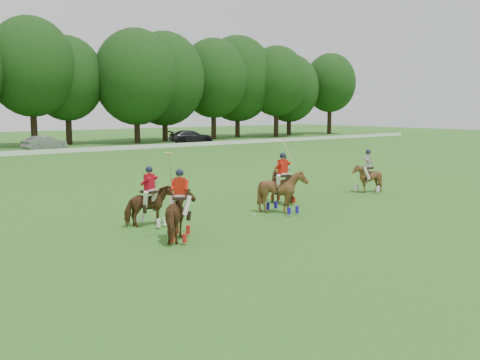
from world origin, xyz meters
TOP-DOWN VIEW (x-y plane):
  - ground at (0.00, 0.00)m, footprint 180.00×180.00m
  - car_mid at (5.82, 42.50)m, footprint 4.72×2.68m
  - car_right at (23.58, 42.50)m, footprint 5.85×3.61m
  - polo_red_a at (-3.29, 2.01)m, footprint 1.88×2.06m
  - polo_red_b at (-3.04, 4.47)m, footprint 1.81×1.68m
  - polo_red_c at (2.40, 3.30)m, footprint 1.49×1.67m
  - polo_stripe_a at (3.96, 4.93)m, footprint 1.09×1.77m
  - polo_stripe_b at (9.44, 4.55)m, footprint 1.67×1.73m
  - polo_ball at (1.12, 3.54)m, footprint 0.09×0.09m

SIDE VIEW (x-z plane):
  - ground at x=0.00m, z-range 0.00..0.00m
  - polo_ball at x=1.12m, z-range 0.00..0.09m
  - car_mid at x=5.82m, z-range 0.00..1.47m
  - polo_red_b at x=-3.04m, z-range -0.33..1.87m
  - polo_stripe_b at x=9.44m, z-range -0.32..1.87m
  - polo_stripe_a at x=3.96m, z-range -0.31..1.88m
  - car_right at x=23.58m, z-range 0.00..1.58m
  - polo_red_a at x=-3.29m, z-range -0.59..2.28m
  - polo_red_c at x=2.40m, z-range -0.60..2.43m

